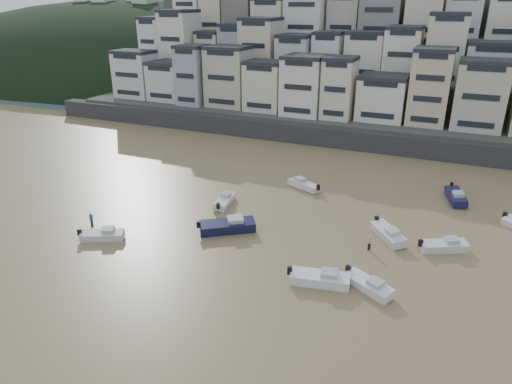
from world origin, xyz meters
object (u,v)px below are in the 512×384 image
at_px(person_blue, 91,219).
at_px(boat_e, 388,232).
at_px(boat_c, 227,224).
at_px(boat_j, 102,234).
at_px(boat_b, 369,284).
at_px(person_pink, 369,243).
at_px(boat_i, 456,195).
at_px(boat_d, 444,244).
at_px(boat_h, 304,183).
at_px(boat_a, 320,277).
at_px(boat_f, 225,200).

bearing_deg(person_blue, boat_e, 18.33).
xyz_separation_m(boat_c, boat_j, (-12.26, -7.47, -0.26)).
distance_m(boat_b, boat_c, 18.37).
xyz_separation_m(boat_b, person_pink, (-1.39, 7.73, 0.12)).
xyz_separation_m(person_blue, person_pink, (32.03, 7.72, 0.00)).
xyz_separation_m(boat_e, boat_i, (6.81, 14.69, 0.04)).
distance_m(boat_d, boat_h, 22.45).
height_order(boat_b, boat_c, boat_c).
height_order(boat_b, boat_i, boat_i).
relative_size(boat_e, person_blue, 3.46).
xyz_separation_m(boat_a, boat_e, (4.60, 11.99, -0.03)).
distance_m(boat_j, person_blue, 4.20).
bearing_deg(boat_e, person_blue, -109.43).
bearing_deg(boat_h, boat_c, 100.21).
bearing_deg(person_blue, boat_h, 47.48).
height_order(boat_c, person_blue, boat_c).
bearing_deg(boat_b, boat_e, 118.39).
xyz_separation_m(boat_c, boat_i, (24.52, 20.56, -0.12)).
bearing_deg(boat_e, boat_i, 117.36).
bearing_deg(boat_b, boat_h, 150.68).
bearing_deg(person_pink, person_blue, -166.45).
distance_m(boat_e, boat_j, 32.80).
height_order(boat_a, person_blue, person_blue).
xyz_separation_m(boat_d, boat_j, (-35.98, -13.03, -0.05)).
xyz_separation_m(boat_f, person_blue, (-12.00, -11.93, 0.13)).
height_order(boat_a, boat_h, boat_a).
xyz_separation_m(boat_b, boat_c, (-17.60, 5.26, 0.23)).
relative_size(boat_b, boat_h, 0.96).
bearing_deg(boat_j, person_pink, -6.25).
xyz_separation_m(boat_a, boat_i, (11.41, 26.69, 0.01)).
distance_m(boat_c, boat_d, 24.36).
distance_m(boat_e, boat_h, 17.25).
relative_size(boat_a, boat_i, 0.99).
bearing_deg(boat_e, boat_h, -165.86).
distance_m(boat_f, boat_i, 31.55).
distance_m(boat_a, person_blue, 28.94).
bearing_deg(boat_b, boat_c, -167.71).
height_order(boat_c, boat_d, boat_c).
xyz_separation_m(boat_f, boat_j, (-8.44, -14.16, -0.02)).
relative_size(boat_c, boat_j, 1.35).
bearing_deg(boat_i, boat_h, -92.79).
relative_size(boat_b, boat_f, 1.01).
bearing_deg(boat_f, person_blue, 125.91).
distance_m(boat_d, boat_j, 38.27).
xyz_separation_m(boat_i, person_blue, (-40.34, -25.80, 0.01)).
bearing_deg(boat_a, boat_c, 144.04).
distance_m(boat_f, boat_j, 16.49).
bearing_deg(boat_j, boat_e, -1.52).
bearing_deg(boat_f, boat_a, -136.06).
bearing_deg(person_pink, boat_h, 130.73).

